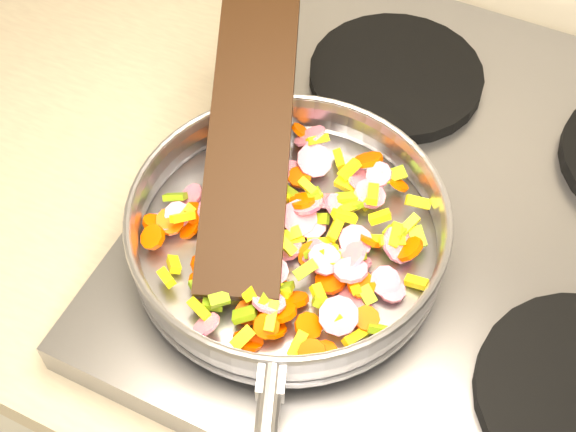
% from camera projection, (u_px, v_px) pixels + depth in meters
% --- Properties ---
extents(cooktop, '(0.60, 0.60, 0.04)m').
position_uv_depth(cooktop, '(474.00, 230.00, 0.79)').
color(cooktop, '#939399').
rests_on(cooktop, counter_top).
extents(grate_fl, '(0.19, 0.19, 0.02)m').
position_uv_depth(grate_fl, '(284.00, 271.00, 0.73)').
color(grate_fl, black).
rests_on(grate_fl, cooktop).
extents(grate_bl, '(0.19, 0.19, 0.02)m').
position_uv_depth(grate_bl, '(396.00, 76.00, 0.88)').
color(grate_bl, black).
rests_on(grate_bl, cooktop).
extents(saute_pan, '(0.32, 0.47, 0.05)m').
position_uv_depth(saute_pan, '(288.00, 229.00, 0.71)').
color(saute_pan, '#9E9EA5').
rests_on(saute_pan, grate_fl).
extents(vegetable_heap, '(0.26, 0.26, 0.05)m').
position_uv_depth(vegetable_heap, '(290.00, 236.00, 0.72)').
color(vegetable_heap, '#FF4E00').
rests_on(vegetable_heap, saute_pan).
extents(wooden_spatula, '(0.19, 0.32, 0.11)m').
position_uv_depth(wooden_spatula, '(251.00, 124.00, 0.73)').
color(wooden_spatula, black).
rests_on(wooden_spatula, saute_pan).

